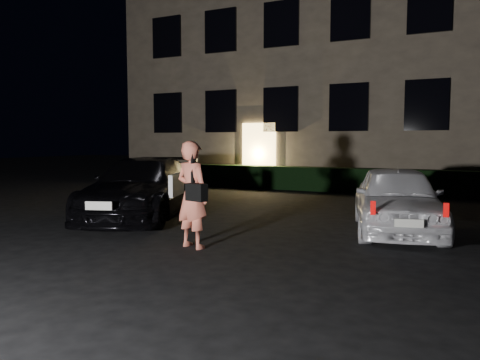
% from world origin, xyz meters
% --- Properties ---
extents(ground, '(80.00, 80.00, 0.00)m').
position_xyz_m(ground, '(0.00, 0.00, 0.00)').
color(ground, black).
rests_on(ground, ground).
extents(building, '(20.00, 8.11, 12.00)m').
position_xyz_m(building, '(-0.00, 14.99, 6.00)').
color(building, brown).
rests_on(building, ground).
extents(hedge, '(15.00, 0.70, 0.85)m').
position_xyz_m(hedge, '(0.00, 10.50, 0.42)').
color(hedge, black).
rests_on(hedge, ground).
extents(sedan, '(3.44, 5.19, 1.40)m').
position_xyz_m(sedan, '(-2.98, 2.95, 0.70)').
color(sedan, black).
rests_on(sedan, ground).
extents(hatch, '(2.42, 4.14, 1.32)m').
position_xyz_m(hatch, '(2.68, 3.68, 0.66)').
color(hatch, white).
rests_on(hatch, ground).
extents(man, '(0.76, 0.59, 1.80)m').
position_xyz_m(man, '(-0.21, 0.73, 0.90)').
color(man, '#EB735A').
rests_on(man, ground).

